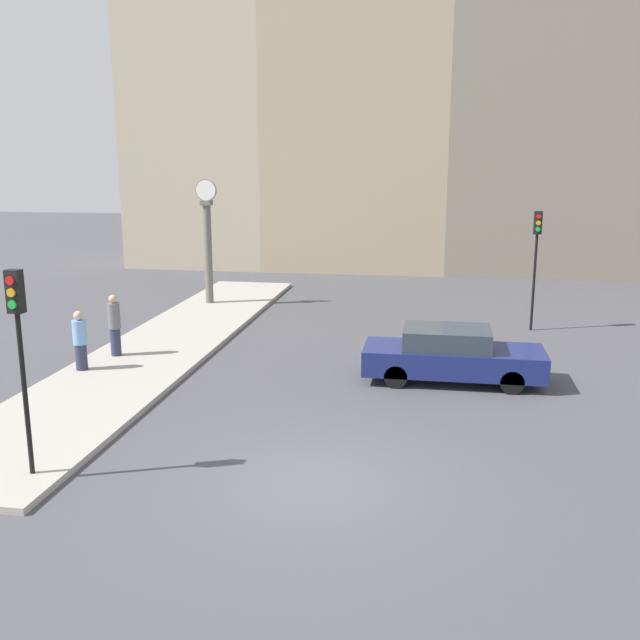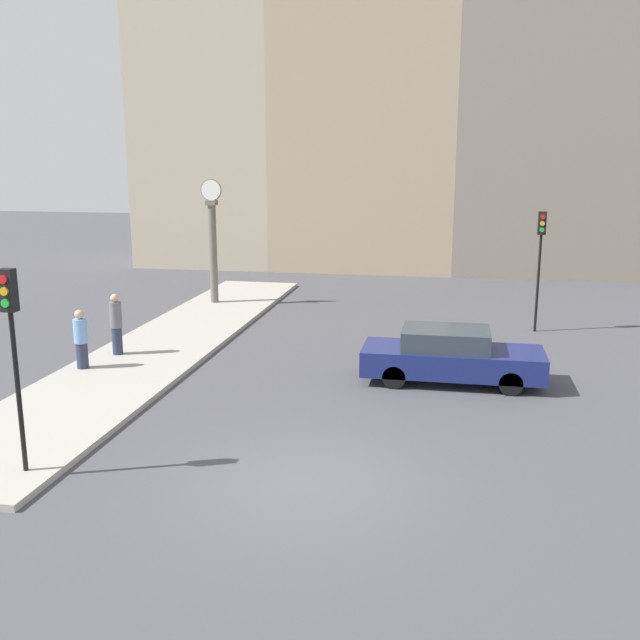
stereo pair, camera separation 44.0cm
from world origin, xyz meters
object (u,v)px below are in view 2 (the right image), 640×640
at_px(traffic_light_near, 12,329).
at_px(sedan_car, 451,356).
at_px(pedestrian_blue_stripe, 81,339).
at_px(street_clock, 213,242).
at_px(traffic_light_far, 540,247).
at_px(pedestrian_grey_jacket, 116,324).

bearing_deg(traffic_light_near, sedan_car, 43.52).
bearing_deg(traffic_light_near, pedestrian_blue_stripe, 109.93).
height_order(traffic_light_near, pedestrian_blue_stripe, traffic_light_near).
relative_size(sedan_car, pedestrian_blue_stripe, 2.86).
xyz_separation_m(sedan_car, pedestrian_blue_stripe, (-9.92, -1.00, 0.23)).
bearing_deg(sedan_car, street_clock, 137.99).
bearing_deg(traffic_light_far, pedestrian_blue_stripe, -150.22).
distance_m(street_clock, pedestrian_blue_stripe, 9.58).
bearing_deg(traffic_light_near, street_clock, 96.21).
bearing_deg(pedestrian_blue_stripe, sedan_car, 5.78).
xyz_separation_m(sedan_car, traffic_light_far, (2.79, 6.27, 2.17)).
xyz_separation_m(sedan_car, street_clock, (-9.36, 8.43, 1.81)).
xyz_separation_m(traffic_light_near, pedestrian_blue_stripe, (-2.27, 6.26, -1.88)).
xyz_separation_m(traffic_light_far, pedestrian_blue_stripe, (-12.72, -7.28, -1.93)).
distance_m(sedan_car, pedestrian_blue_stripe, 9.97).
bearing_deg(street_clock, pedestrian_grey_jacket, -91.92).
relative_size(sedan_car, traffic_light_far, 1.15).
xyz_separation_m(traffic_light_near, traffic_light_far, (10.44, 13.54, 0.05)).
relative_size(street_clock, pedestrian_grey_jacket, 2.69).
relative_size(traffic_light_near, street_clock, 0.78).
distance_m(sedan_car, traffic_light_far, 7.20).
bearing_deg(sedan_car, pedestrian_blue_stripe, -174.22).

